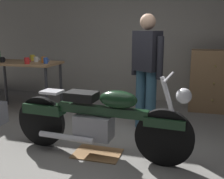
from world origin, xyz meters
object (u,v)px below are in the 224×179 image
mug_black_matte (2,60)px  mug_yellow_tall (32,58)px  motorcycle (99,119)px  wooden_dresser (213,81)px  person_standing (147,68)px  mug_red_diner (27,61)px  mug_orange_travel (44,60)px  mug_white_ceramic (36,59)px  mug_blue_enamel (46,61)px

mug_black_matte → mug_yellow_tall: bearing=44.9°
motorcycle → wooden_dresser: bearing=62.4°
person_standing → mug_black_matte: person_standing is taller
wooden_dresser → mug_red_diner: (-2.99, -1.21, 0.40)m
person_standing → wooden_dresser: size_ratio=1.52×
mug_yellow_tall → mug_orange_travel: mug_yellow_tall is taller
mug_white_ceramic → wooden_dresser: bearing=17.3°
mug_black_matte → mug_white_ceramic: 0.57m
mug_blue_enamel → wooden_dresser: bearing=21.8°
mug_black_matte → mug_white_ceramic: size_ratio=1.00×
mug_red_diner → mug_blue_enamel: size_ratio=1.13×
motorcycle → person_standing: bearing=72.9°
motorcycle → mug_yellow_tall: 2.38m
wooden_dresser → mug_blue_enamel: bearing=-158.2°
mug_yellow_tall → mug_black_matte: 0.51m
mug_blue_enamel → mug_white_ceramic: 0.32m
motorcycle → mug_white_ceramic: bearing=144.1°
mug_red_diner → mug_white_ceramic: 0.28m
mug_red_diner → mug_yellow_tall: same height
wooden_dresser → mug_red_diner: wooden_dresser is taller
wooden_dresser → mug_white_ceramic: bearing=-162.7°
person_standing → mug_yellow_tall: bearing=20.3°
mug_red_diner → mug_orange_travel: bearing=51.2°
mug_orange_travel → motorcycle: bearing=-42.0°
wooden_dresser → mug_blue_enamel: size_ratio=10.49×
motorcycle → mug_orange_travel: mug_orange_travel is taller
mug_blue_enamel → mug_white_ceramic: size_ratio=0.97×
motorcycle → mug_red_diner: 1.98m
motorcycle → mug_black_matte: (-2.14, 1.14, 0.50)m
motorcycle → person_standing: size_ratio=1.31×
person_standing → mug_red_diner: bearing=31.8°
mug_blue_enamel → mug_black_matte: (-0.81, -0.04, -0.01)m
motorcycle → person_standing: 1.17m
mug_red_diner → mug_yellow_tall: size_ratio=1.00×
motorcycle → mug_white_ceramic: size_ratio=20.35×
wooden_dresser → mug_red_diner: 3.25m
motorcycle → mug_yellow_tall: mug_yellow_tall is taller
mug_orange_travel → mug_red_diner: bearing=-128.8°
mug_blue_enamel → mug_black_matte: size_ratio=0.97×
motorcycle → wooden_dresser: (1.39, 2.26, 0.10)m
person_standing → mug_red_diner: (-1.98, 0.06, 0.03)m
wooden_dresser → mug_orange_travel: (-2.81, -0.99, 0.40)m
mug_yellow_tall → mug_black_matte: size_ratio=1.10×
mug_red_diner → mug_white_ceramic: bearing=89.9°
person_standing → mug_black_matte: 2.52m
motorcycle → mug_blue_enamel: 1.84m
person_standing → mug_orange_travel: person_standing is taller
wooden_dresser → mug_black_matte: bearing=-162.3°
person_standing → mug_yellow_tall: size_ratio=14.03×
wooden_dresser → mug_orange_travel: bearing=-160.7°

